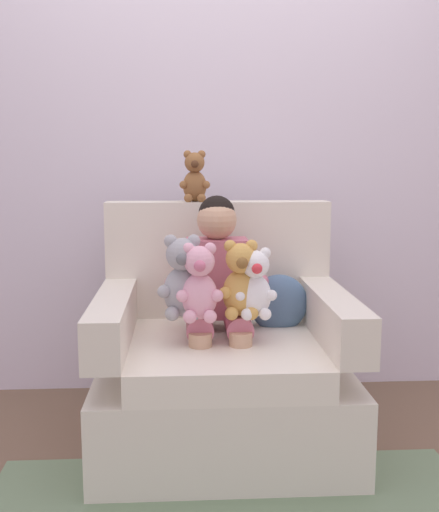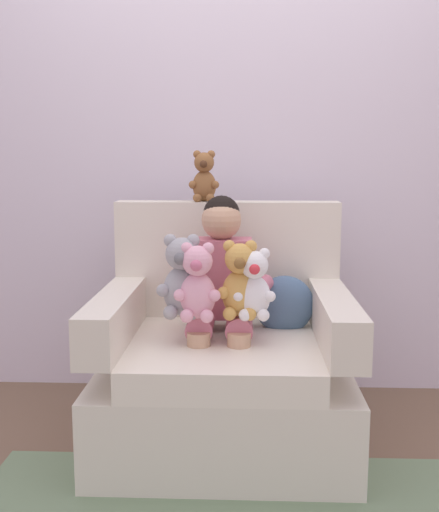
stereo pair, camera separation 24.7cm
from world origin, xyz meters
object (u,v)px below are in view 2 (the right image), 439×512
plush_white (254,286)px  plush_brown_on_backrest (204,178)px  seated_child (221,284)px  plush_pink (197,284)px  plush_grey (182,278)px  plush_honey (240,282)px  armchair (225,368)px  throw_pillow (284,305)px

plush_white → plush_brown_on_backrest: size_ratio=1.20×
seated_child → plush_pink: size_ratio=2.68×
plush_grey → plush_white: (0.29, -0.02, -0.02)m
plush_honey → plush_grey: plush_grey is taller
plush_honey → plush_white: bearing=8.1°
armchair → plush_grey: size_ratio=3.11×
plush_honey → plush_brown_on_backrest: 0.63m
plush_grey → throw_pillow: bearing=18.4°
plush_honey → plush_grey: bearing=-161.1°
armchair → plush_pink: (-0.10, -0.17, 0.40)m
plush_grey → plush_white: plush_grey is taller
seated_child → plush_white: (0.14, -0.17, 0.03)m
plush_grey → plush_white: size_ratio=1.18×
armchair → seated_child: bearing=120.2°
armchair → plush_white: bearing=-49.7°
plush_honey → armchair: bearing=137.2°
plush_honey → plush_white: plush_honey is taller
plush_honey → plush_grey: size_ratio=0.93×
plush_brown_on_backrest → seated_child: bearing=-62.0°
plush_brown_on_backrest → throw_pillow: (0.36, -0.21, -0.55)m
plush_grey → plush_brown_on_backrest: plush_brown_on_backrest is taller
seated_child → plush_brown_on_backrest: (-0.09, 0.31, 0.44)m
seated_child → throw_pillow: (0.28, 0.10, -0.11)m
plush_grey → plush_honey: bearing=-14.1°
plush_honey → throw_pillow: plush_honey is taller
plush_grey → throw_pillow: plush_grey is taller
plush_brown_on_backrest → armchair: bearing=-60.6°
plush_pink → plush_grey: plush_grey is taller
armchair → plush_grey: armchair is taller
plush_honey → plush_brown_on_backrest: size_ratio=1.32×
armchair → plush_grey: bearing=-143.6°
plush_honey → throw_pillow: bearing=73.9°
plush_honey → plush_brown_on_backrest: (-0.17, 0.47, 0.39)m
armchair → throw_pillow: (0.26, 0.13, 0.25)m
plush_pink → plush_white: plush_pink is taller
plush_pink → plush_white: (0.22, 0.03, -0.01)m
plush_brown_on_backrest → throw_pillow: size_ratio=0.91×
plush_pink → plush_grey: size_ratio=0.92×
seated_child → plush_honey: seated_child is taller
plush_honey → plush_grey: (-0.23, 0.01, 0.01)m
plush_grey → plush_white: 0.29m
armchair → plush_white: 0.43m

